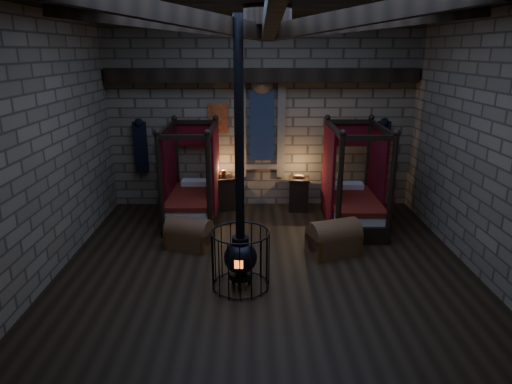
{
  "coord_description": "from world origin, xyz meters",
  "views": [
    {
      "loc": [
        -0.24,
        -7.03,
        3.58
      ],
      "look_at": [
        -0.16,
        0.6,
        1.2
      ],
      "focal_mm": 32.0,
      "sensor_mm": 36.0,
      "label": 1
    }
  ],
  "objects_px": {
    "trunk_left": "(189,234)",
    "trunk_right": "(334,239)",
    "bed_right": "(353,201)",
    "bed_left": "(193,197)",
    "stove": "(240,253)"
  },
  "relations": [
    {
      "from": "trunk_left",
      "to": "trunk_right",
      "type": "height_order",
      "value": "trunk_right"
    },
    {
      "from": "bed_right",
      "to": "bed_left",
      "type": "bearing_deg",
      "value": 175.2
    },
    {
      "from": "trunk_right",
      "to": "stove",
      "type": "height_order",
      "value": "stove"
    },
    {
      "from": "bed_left",
      "to": "trunk_right",
      "type": "bearing_deg",
      "value": -32.3
    },
    {
      "from": "trunk_right",
      "to": "trunk_left",
      "type": "bearing_deg",
      "value": 153.65
    },
    {
      "from": "stove",
      "to": "trunk_right",
      "type": "bearing_deg",
      "value": 41.21
    },
    {
      "from": "trunk_left",
      "to": "stove",
      "type": "relative_size",
      "value": 0.23
    },
    {
      "from": "bed_left",
      "to": "stove",
      "type": "height_order",
      "value": "stove"
    },
    {
      "from": "bed_left",
      "to": "stove",
      "type": "distance_m",
      "value": 3.21
    },
    {
      "from": "bed_left",
      "to": "trunk_left",
      "type": "bearing_deg",
      "value": -85.5
    },
    {
      "from": "bed_right",
      "to": "trunk_right",
      "type": "height_order",
      "value": "bed_right"
    },
    {
      "from": "trunk_left",
      "to": "stove",
      "type": "xyz_separation_m",
      "value": [
        1.01,
        -1.52,
        0.32
      ]
    },
    {
      "from": "bed_left",
      "to": "trunk_right",
      "type": "height_order",
      "value": "bed_left"
    },
    {
      "from": "bed_left",
      "to": "trunk_left",
      "type": "relative_size",
      "value": 2.22
    },
    {
      "from": "bed_left",
      "to": "trunk_left",
      "type": "xyz_separation_m",
      "value": [
        0.1,
        -1.5,
        -0.25
      ]
    }
  ]
}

